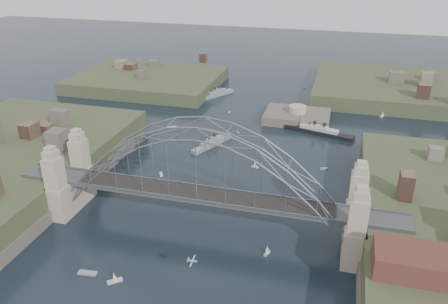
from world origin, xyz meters
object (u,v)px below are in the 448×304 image
bridge (201,177)px  naval_cruiser_far (217,94)px  fort_island (297,122)px  naval_cruiser_near (212,143)px  ocean_liner (319,131)px  wharf_shed (439,266)px

bridge → naval_cruiser_far: (-22.33, 89.21, -11.46)m
fort_island → naval_cruiser_near: fort_island is taller
fort_island → ocean_liner: (8.30, -9.98, 1.21)m
bridge → naval_cruiser_near: bearing=103.8°
naval_cruiser_far → ocean_liner: ocean_liner is taller
wharf_shed → naval_cruiser_far: (-66.33, 103.21, -9.14)m
wharf_shed → naval_cruiser_near: size_ratio=1.24×
fort_island → naval_cruiser_far: bearing=150.8°
fort_island → naval_cruiser_far: (-34.33, 19.21, 1.20)m
wharf_shed → naval_cruiser_far: bearing=122.7°
ocean_liner → bridge: bearing=-108.7°
wharf_shed → naval_cruiser_near: bearing=134.1°
fort_island → wharf_shed: (32.00, -84.00, 10.34)m
bridge → ocean_liner: 64.39m
ocean_liner → naval_cruiser_near: bearing=-149.6°
wharf_shed → fort_island: bearing=110.9°
wharf_shed → ocean_liner: size_ratio=0.88×
wharf_shed → ocean_liner: 78.25m
fort_island → bridge: bearing=-99.7°
bridge → wharf_shed: bearing=-17.7°
fort_island → ocean_liner: 13.04m
bridge → fort_island: bridge is taller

